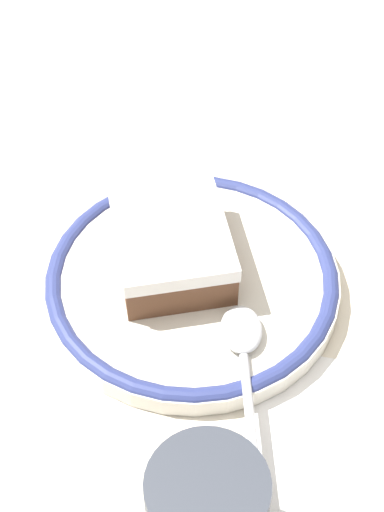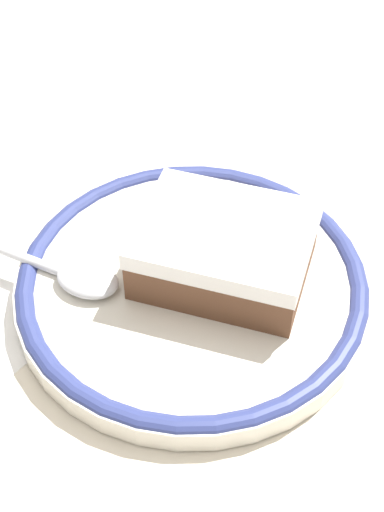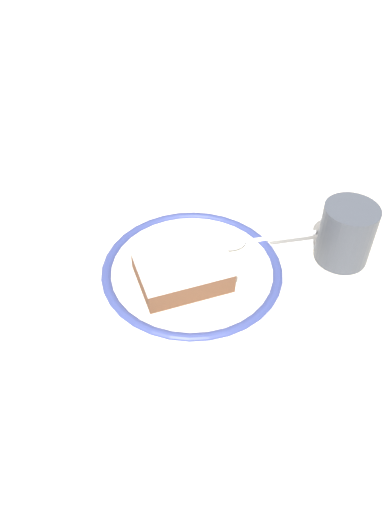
% 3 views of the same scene
% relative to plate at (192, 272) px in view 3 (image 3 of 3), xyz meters
% --- Properties ---
extents(ground_plane, '(2.40, 2.40, 0.00)m').
position_rel_plate_xyz_m(ground_plane, '(0.04, 0.02, -0.01)').
color(ground_plane, '#B7B2A8').
extents(placemat, '(0.53, 0.39, 0.00)m').
position_rel_plate_xyz_m(placemat, '(0.04, 0.02, -0.01)').
color(placemat, beige).
rests_on(placemat, ground_plane).
extents(plate, '(0.21, 0.21, 0.02)m').
position_rel_plate_xyz_m(plate, '(0.00, 0.00, 0.00)').
color(plate, silver).
rests_on(plate, placemat).
extents(cake_slice, '(0.11, 0.09, 0.04)m').
position_rel_plate_xyz_m(cake_slice, '(-0.01, -0.01, 0.02)').
color(cake_slice, brown).
rests_on(cake_slice, plate).
extents(spoon, '(0.14, 0.03, 0.01)m').
position_rel_plate_xyz_m(spoon, '(0.07, 0.03, 0.01)').
color(spoon, silver).
rests_on(spoon, plate).
extents(cup, '(0.06, 0.06, 0.07)m').
position_rel_plate_xyz_m(cup, '(0.18, 0.00, 0.02)').
color(cup, '#383D47').
rests_on(cup, placemat).
extents(napkin, '(0.16, 0.16, 0.00)m').
position_rel_plate_xyz_m(napkin, '(0.13, 0.10, -0.01)').
color(napkin, white).
rests_on(napkin, placemat).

